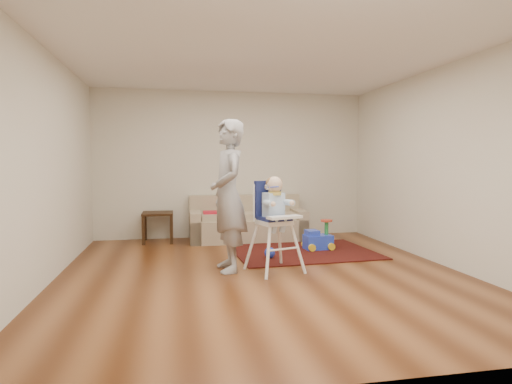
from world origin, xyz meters
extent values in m
plane|color=#49220D|center=(0.00, 0.00, 0.00)|extent=(5.50, 5.50, 0.00)
cube|color=beige|center=(0.00, 2.75, 1.35)|extent=(5.00, 0.04, 2.70)
cube|color=beige|center=(-2.50, 0.00, 1.35)|extent=(0.04, 5.50, 2.70)
cube|color=beige|center=(2.50, 0.00, 1.35)|extent=(0.04, 5.50, 2.70)
cube|color=white|center=(0.00, 0.00, 2.70)|extent=(5.00, 5.50, 0.04)
cube|color=red|center=(-0.35, 2.25, 0.52)|extent=(0.47, 0.31, 0.04)
cube|color=black|center=(0.88, 1.11, 0.01)|extent=(2.22, 1.72, 0.02)
sphere|color=blue|center=(0.27, 0.75, 0.10)|extent=(0.16, 0.16, 0.16)
cylinder|color=blue|center=(0.11, -0.04, 1.09)|extent=(0.05, 0.12, 0.01)
imported|color=#9C9C9F|center=(-0.39, 0.23, 0.97)|extent=(0.53, 0.75, 1.94)
camera|label=1|loc=(-1.07, -5.19, 1.40)|focal=30.00mm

